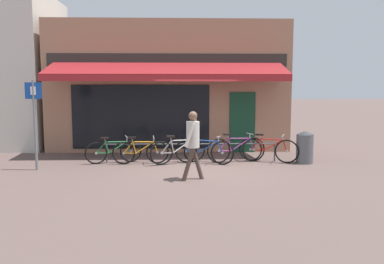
# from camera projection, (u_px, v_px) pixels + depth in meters

# --- Properties ---
(ground_plane) EXTENTS (160.00, 160.00, 0.00)m
(ground_plane) POSITION_uv_depth(u_px,v_px,m) (198.00, 168.00, 10.41)
(ground_plane) COLOR brown
(shop_front) EXTENTS (8.59, 4.46, 4.59)m
(shop_front) POSITION_uv_depth(u_px,v_px,m) (169.00, 87.00, 14.31)
(shop_front) COLOR #9E7056
(shop_front) RESTS_ON ground_plane
(bike_rack_rail) EXTENTS (5.20, 0.04, 0.57)m
(bike_rack_rail) POSITION_uv_depth(u_px,v_px,m) (191.00, 146.00, 11.30)
(bike_rack_rail) COLOR #47494F
(bike_rack_rail) RESTS_ON ground_plane
(bicycle_green) EXTENTS (1.62, 0.63, 0.80)m
(bicycle_green) POSITION_uv_depth(u_px,v_px,m) (113.00, 151.00, 11.13)
(bicycle_green) COLOR black
(bicycle_green) RESTS_ON ground_plane
(bicycle_orange) EXTENTS (1.66, 0.52, 0.82)m
(bicycle_orange) POSITION_uv_depth(u_px,v_px,m) (141.00, 152.00, 10.99)
(bicycle_orange) COLOR black
(bicycle_orange) RESTS_ON ground_plane
(bicycle_silver) EXTENTS (1.68, 0.85, 0.87)m
(bicycle_silver) POSITION_uv_depth(u_px,v_px,m) (178.00, 151.00, 11.03)
(bicycle_silver) COLOR black
(bicycle_silver) RESTS_ON ground_plane
(bicycle_blue) EXTENTS (1.75, 0.70, 0.85)m
(bicycle_blue) POSITION_uv_depth(u_px,v_px,m) (204.00, 151.00, 11.05)
(bicycle_blue) COLOR black
(bicycle_blue) RESTS_ON ground_plane
(bicycle_purple) EXTENTS (1.82, 0.57, 0.88)m
(bicycle_purple) POSITION_uv_depth(u_px,v_px,m) (236.00, 149.00, 11.28)
(bicycle_purple) COLOR black
(bicycle_purple) RESTS_ON ground_plane
(bicycle_red) EXTENTS (1.69, 0.80, 0.85)m
(bicycle_red) POSITION_uv_depth(u_px,v_px,m) (268.00, 149.00, 11.29)
(bicycle_red) COLOR black
(bicycle_red) RESTS_ON ground_plane
(pedestrian_adult) EXTENTS (0.56, 0.55, 1.68)m
(pedestrian_adult) POSITION_uv_depth(u_px,v_px,m) (193.00, 138.00, 8.96)
(pedestrian_adult) COLOR #47382D
(pedestrian_adult) RESTS_ON ground_plane
(litter_bin) EXTENTS (0.50, 0.50, 0.96)m
(litter_bin) POSITION_uv_depth(u_px,v_px,m) (305.00, 147.00, 11.11)
(litter_bin) COLOR #515459
(litter_bin) RESTS_ON ground_plane
(parking_sign) EXTENTS (0.44, 0.07, 2.43)m
(parking_sign) POSITION_uv_depth(u_px,v_px,m) (34.00, 116.00, 10.04)
(parking_sign) COLOR slate
(parking_sign) RESTS_ON ground_plane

